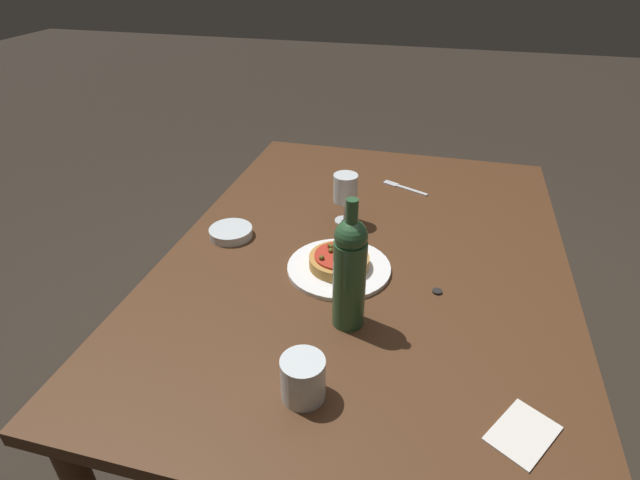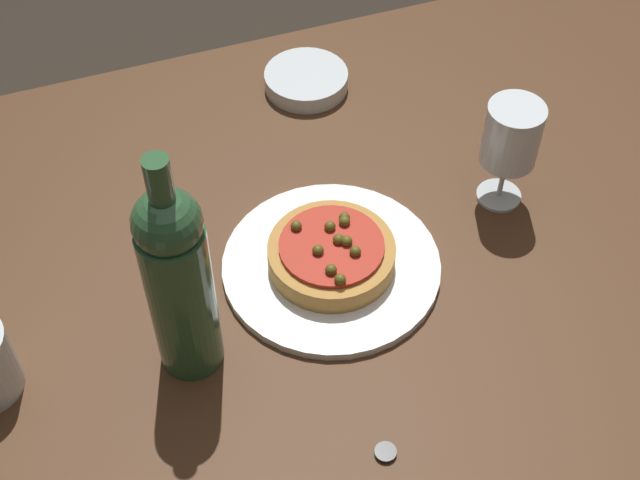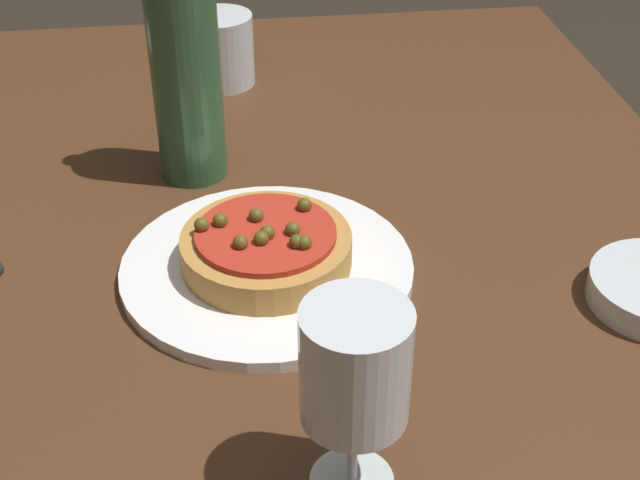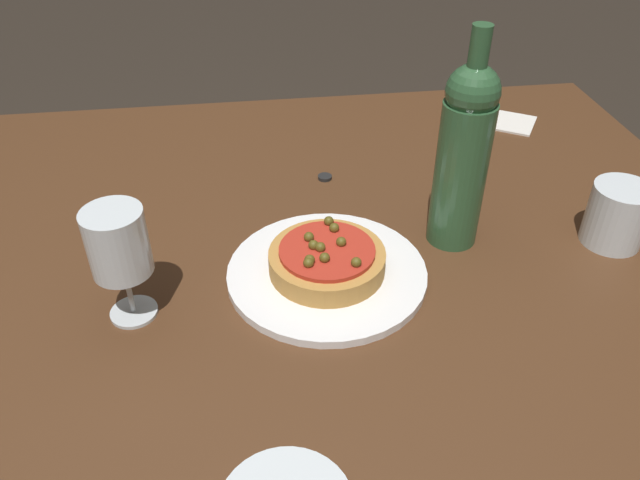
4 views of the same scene
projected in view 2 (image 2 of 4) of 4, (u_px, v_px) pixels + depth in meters
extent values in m
cube|color=#4C2D19|center=(424.00, 289.00, 1.12)|extent=(1.50, 1.08, 0.03)
cylinder|color=#4C2D19|center=(615.00, 139.00, 1.86)|extent=(0.06, 0.06, 0.73)
cylinder|color=white|center=(331.00, 266.00, 1.12)|extent=(0.27, 0.27, 0.01)
cylinder|color=#BC843D|center=(331.00, 255.00, 1.10)|extent=(0.16, 0.16, 0.03)
cylinder|color=#B72D1E|center=(332.00, 246.00, 1.09)|extent=(0.13, 0.13, 0.01)
sphere|color=brown|center=(344.00, 221.00, 1.10)|extent=(0.01, 0.01, 0.01)
sphere|color=brown|center=(330.00, 226.00, 1.10)|extent=(0.01, 0.01, 0.01)
sphere|color=brown|center=(331.00, 270.00, 1.05)|extent=(0.01, 0.01, 0.01)
sphere|color=brown|center=(347.00, 241.00, 1.08)|extent=(0.01, 0.01, 0.01)
sphere|color=brown|center=(344.00, 218.00, 1.11)|extent=(0.01, 0.01, 0.01)
sphere|color=brown|center=(339.00, 239.00, 1.08)|extent=(0.01, 0.01, 0.01)
sphere|color=brown|center=(355.00, 251.00, 1.07)|extent=(0.01, 0.01, 0.01)
sphere|color=brown|center=(318.00, 250.00, 1.07)|extent=(0.01, 0.01, 0.01)
sphere|color=brown|center=(339.00, 277.00, 1.04)|extent=(0.01, 0.01, 0.01)
sphere|color=brown|center=(296.00, 226.00, 1.10)|extent=(0.01, 0.01, 0.01)
cylinder|color=silver|center=(499.00, 196.00, 1.20)|extent=(0.06, 0.06, 0.00)
cylinder|color=silver|center=(503.00, 177.00, 1.17)|extent=(0.01, 0.01, 0.07)
cylinder|color=silver|center=(512.00, 134.00, 1.11)|extent=(0.07, 0.07, 0.09)
cylinder|color=#2D5633|center=(182.00, 299.00, 0.96)|extent=(0.07, 0.07, 0.22)
sphere|color=#2D5633|center=(167.00, 223.00, 0.86)|extent=(0.07, 0.07, 0.07)
cylinder|color=#2D5633|center=(160.00, 186.00, 0.82)|extent=(0.03, 0.03, 0.07)
cylinder|color=silver|center=(306.00, 80.00, 1.34)|extent=(0.13, 0.13, 0.03)
cylinder|color=black|center=(385.00, 452.00, 0.95)|extent=(0.02, 0.02, 0.01)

